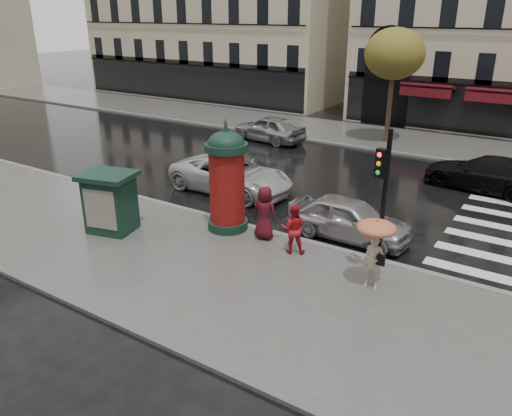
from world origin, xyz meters
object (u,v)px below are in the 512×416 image
Objects in this scene: traffic_light at (382,193)px; car_white at (231,175)px; woman_red at (293,229)px; car_black at (486,173)px; man_burgundy at (265,213)px; car_silver at (349,219)px; newsstand at (110,202)px; car_far_silver at (269,128)px; morris_column at (227,177)px; woman_umbrella at (375,243)px.

traffic_light is 9.39m from car_white.
traffic_light is (2.88, -0.26, 1.88)m from woman_red.
car_black is (9.31, 6.36, -0.02)m from car_white.
man_burgundy is 0.43× the size of car_silver.
man_burgundy reaches higher than car_white.
newsstand is 0.49× the size of car_silver.
newsstand is 0.46× the size of car_far_silver.
newsstand is 0.41× the size of car_black.
morris_column is at bearing -27.69° from car_black.
car_white is (0.98, 5.92, -0.44)m from newsstand.
newsstand is 0.38× the size of car_white.
newsstand is at bearing -172.18° from woman_umbrella.
car_white reaches higher than car_silver.
car_silver is (-1.97, 2.95, -0.76)m from woman_umbrella.
woman_red is at bearing 174.92° from traffic_light.
woman_umbrella is at bearing 1.96° from car_black.
car_white is at bearing -48.16° from car_black.
newsstand reaches higher than man_burgundy.
woman_umbrella is 3.63m from car_silver.
man_burgundy is 0.36× the size of car_black.
traffic_light is at bearing 148.92° from woman_red.
car_black is (5.39, 9.86, -0.29)m from man_burgundy.
woman_umbrella is 9.49m from car_white.
car_black is at bearing 83.71° from traffic_light.
car_white is (-2.35, 3.51, -1.27)m from morris_column.
car_far_silver reaches higher than car_silver.
morris_column is at bearing 168.93° from woman_umbrella.
man_burgundy reaches higher than car_silver.
woman_red is at bearing 160.68° from man_burgundy.
traffic_light reaches higher than morris_column.
man_burgundy is 0.40× the size of car_far_silver.
car_silver is (7.25, 4.22, -0.48)m from newsstand.
car_white is (-5.27, 3.93, -0.17)m from woman_red.
woman_umbrella is 3.10m from woman_red.
woman_umbrella is 4.49m from man_burgundy.
morris_column is at bearing -34.25° from woman_red.
newsstand is at bearing -144.01° from morris_column.
newsstand is at bearing -32.44° from car_black.
woman_umbrella is 0.37× the size of car_white.
woman_umbrella is at bearing -117.58° from car_white.
morris_column is 0.86× the size of car_far_silver.
morris_column is 5.89m from traffic_light.
woman_umbrella is 11.09m from car_black.
car_silver is at bearing -140.16° from woman_red.
woman_red reaches higher than car_far_silver.
morris_column reaches higher than woman_umbrella.
car_far_silver reaches higher than car_white.
woman_umbrella is 0.45× the size of car_far_silver.
traffic_light reaches higher than woman_umbrella.
traffic_light is at bearing 10.77° from newsstand.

